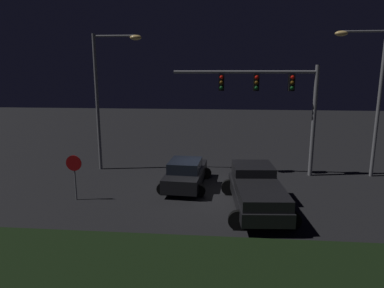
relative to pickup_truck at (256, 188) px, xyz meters
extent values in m
plane|color=black|center=(-2.81, 2.48, -1.00)|extent=(80.00, 80.00, 0.00)
cube|color=black|center=(-2.81, -5.26, -0.95)|extent=(20.59, 4.48, 0.10)
cube|color=black|center=(0.01, -0.17, -0.32)|extent=(2.39, 5.53, 0.55)
cube|color=black|center=(-0.07, 1.01, 0.38)|extent=(1.97, 2.03, 0.85)
cube|color=black|center=(-0.07, 1.01, 0.50)|extent=(1.87, 1.64, 0.51)
cube|color=black|center=(0.09, -1.25, 0.18)|extent=(2.14, 3.16, 0.45)
cylinder|color=black|center=(-1.16, 1.69, -0.60)|extent=(0.80, 0.22, 0.80)
cylinder|color=black|center=(0.90, 1.84, -0.60)|extent=(0.80, 0.22, 0.80)
cylinder|color=black|center=(-0.87, -2.19, -0.60)|extent=(0.80, 0.22, 0.80)
cylinder|color=black|center=(1.18, -2.04, -0.60)|extent=(0.80, 0.22, 0.80)
cube|color=black|center=(-3.48, 2.84, -0.39)|extent=(2.07, 4.50, 0.70)
cube|color=black|center=(-3.49, 2.59, 0.24)|extent=(1.72, 2.10, 0.55)
cylinder|color=black|center=(-4.30, 4.39, -0.68)|extent=(0.64, 0.22, 0.64)
cylinder|color=black|center=(-2.47, 4.27, -0.68)|extent=(0.64, 0.22, 0.64)
cylinder|color=black|center=(-4.49, 1.40, -0.68)|extent=(0.64, 0.22, 0.64)
cylinder|color=black|center=(-2.65, 1.28, -0.68)|extent=(0.64, 0.22, 0.64)
cylinder|color=slate|center=(3.74, 5.48, 2.25)|extent=(0.24, 0.24, 6.50)
cylinder|color=slate|center=(-0.36, 5.48, 5.10)|extent=(8.20, 0.18, 0.18)
cube|color=black|center=(2.34, 5.48, 4.50)|extent=(0.32, 0.44, 0.95)
sphere|color=red|center=(2.34, 5.25, 4.80)|extent=(0.22, 0.22, 0.22)
sphere|color=#59380A|center=(2.34, 5.25, 4.50)|extent=(0.22, 0.22, 0.22)
sphere|color=#0C4719|center=(2.34, 5.25, 4.20)|extent=(0.22, 0.22, 0.22)
cube|color=black|center=(0.34, 5.48, 4.50)|extent=(0.32, 0.44, 0.95)
sphere|color=red|center=(0.34, 5.25, 4.80)|extent=(0.22, 0.22, 0.22)
sphere|color=#59380A|center=(0.34, 5.25, 4.50)|extent=(0.22, 0.22, 0.22)
sphere|color=#0C4719|center=(0.34, 5.25, 4.20)|extent=(0.22, 0.22, 0.22)
cube|color=black|center=(-1.66, 5.48, 4.50)|extent=(0.32, 0.44, 0.95)
sphere|color=red|center=(-1.66, 5.25, 4.80)|extent=(0.22, 0.22, 0.22)
sphere|color=#59380A|center=(-1.66, 5.25, 4.50)|extent=(0.22, 0.22, 0.22)
sphere|color=#0C4719|center=(-1.66, 5.25, 4.20)|extent=(0.22, 0.22, 0.22)
cylinder|color=slate|center=(-9.28, 5.70, 3.17)|extent=(0.20, 0.20, 8.33)
cylinder|color=slate|center=(-8.00, 5.70, 7.18)|extent=(2.56, 0.12, 0.12)
ellipsoid|color=#F9CC72|center=(-6.72, 5.70, 7.08)|extent=(0.70, 0.44, 0.30)
cylinder|color=slate|center=(7.35, 5.67, 3.22)|extent=(0.20, 0.20, 8.44)
cylinder|color=slate|center=(6.14, 5.67, 7.29)|extent=(2.41, 0.12, 0.12)
ellipsoid|color=#F9CC72|center=(4.93, 5.67, 7.19)|extent=(0.70, 0.44, 0.30)
cylinder|color=slate|center=(-8.57, 0.34, 0.10)|extent=(0.07, 0.07, 2.20)
cylinder|color=#B20C0F|center=(-8.57, 0.31, 0.85)|extent=(0.76, 0.03, 0.76)
camera|label=1|loc=(-1.56, -14.68, 5.06)|focal=31.74mm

